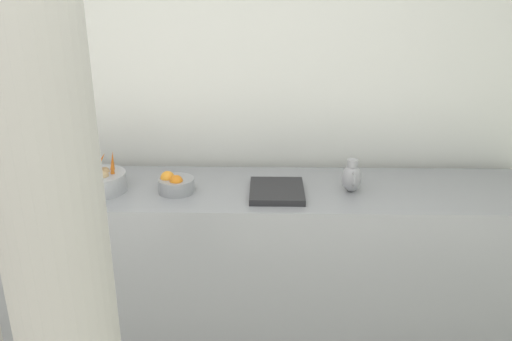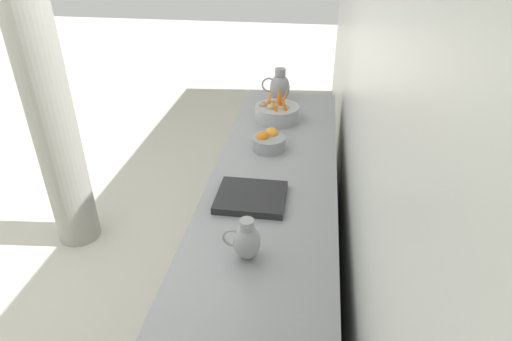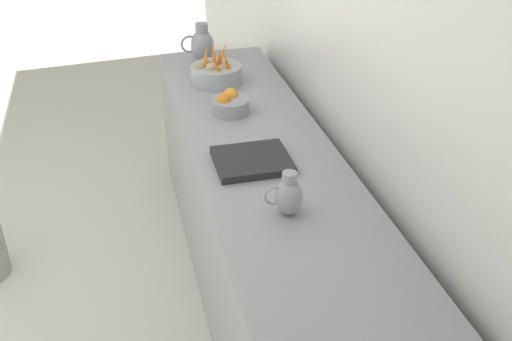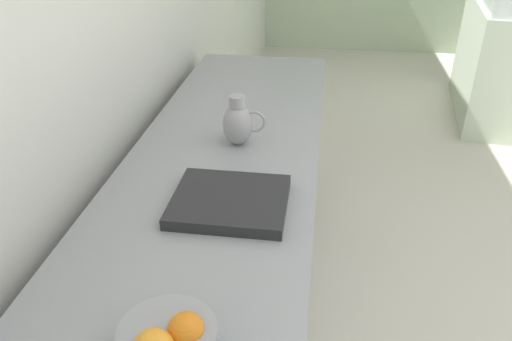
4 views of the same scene
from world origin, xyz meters
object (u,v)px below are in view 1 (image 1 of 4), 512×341
object	(u,v)px
vegetable_colander	(99,181)
metal_pitcher_tall	(32,173)
metal_pitcher_short	(352,177)
support_column	(48,195)
orange_bowl	(175,184)

from	to	relation	value
vegetable_colander	metal_pitcher_tall	world-z (taller)	metal_pitcher_tall
metal_pitcher_tall	metal_pitcher_short	distance (m)	1.78
vegetable_colander	metal_pitcher_short	distance (m)	1.42
support_column	metal_pitcher_short	bearing A→B (deg)	144.01
metal_pitcher_tall	support_column	distance (m)	1.67
metal_pitcher_tall	metal_pitcher_short	world-z (taller)	metal_pitcher_tall
metal_pitcher_short	support_column	world-z (taller)	support_column
orange_bowl	support_column	bearing A→B (deg)	-3.18
orange_bowl	support_column	distance (m)	1.55
metal_pitcher_tall	metal_pitcher_short	bearing A→B (deg)	91.35
orange_bowl	metal_pitcher_short	distance (m)	0.99
metal_pitcher_tall	metal_pitcher_short	size ratio (longest dim) A/B	1.34
metal_pitcher_short	support_column	size ratio (longest dim) A/B	0.06
metal_pitcher_short	support_column	bearing A→B (deg)	-35.99
vegetable_colander	orange_bowl	distance (m)	0.43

